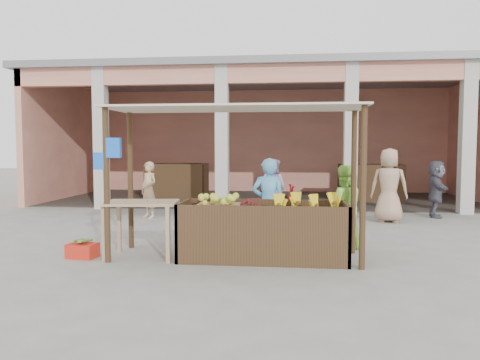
# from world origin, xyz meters

# --- Properties ---
(ground) EXTENTS (60.00, 60.00, 0.00)m
(ground) POSITION_xyz_m (0.00, 0.00, 0.00)
(ground) COLOR slate
(ground) RESTS_ON ground
(market_building) EXTENTS (14.40, 6.40, 4.20)m
(market_building) POSITION_xyz_m (0.05, 8.93, 2.70)
(market_building) COLOR tan
(market_building) RESTS_ON ground
(fruit_stall) EXTENTS (2.60, 0.95, 0.80)m
(fruit_stall) POSITION_xyz_m (0.50, 0.00, 0.40)
(fruit_stall) COLOR #46331C
(fruit_stall) RESTS_ON ground
(stall_awning) EXTENTS (4.09, 1.35, 2.39)m
(stall_awning) POSITION_xyz_m (-0.01, 0.06, 1.98)
(stall_awning) COLOR #46331C
(stall_awning) RESTS_ON ground
(banana_heap) EXTENTS (0.99, 0.54, 0.18)m
(banana_heap) POSITION_xyz_m (1.15, -0.02, 0.89)
(banana_heap) COLOR gold
(banana_heap) RESTS_ON fruit_stall
(melon_tray) EXTENTS (0.68, 0.59, 0.19)m
(melon_tray) POSITION_xyz_m (-0.21, 0.04, 0.89)
(melon_tray) COLOR #9F7652
(melon_tray) RESTS_ON fruit_stall
(berry_heap) EXTENTS (0.46, 0.38, 0.15)m
(berry_heap) POSITION_xyz_m (0.26, 0.03, 0.87)
(berry_heap) COLOR maroon
(berry_heap) RESTS_ON fruit_stall
(side_table) EXTENTS (1.19, 0.87, 0.90)m
(side_table) POSITION_xyz_m (-1.43, -0.07, 0.76)
(side_table) COLOR tan
(side_table) RESTS_ON ground
(papaya_pile) EXTENTS (0.68, 0.39, 0.19)m
(papaya_pile) POSITION_xyz_m (-1.43, -0.07, 1.00)
(papaya_pile) COLOR #43852B
(papaya_pile) RESTS_ON side_table
(red_crate) EXTENTS (0.48, 0.37, 0.23)m
(red_crate) POSITION_xyz_m (-2.37, -0.21, 0.11)
(red_crate) COLOR red
(red_crate) RESTS_ON ground
(plantain_bundle) EXTENTS (0.33, 0.23, 0.07)m
(plantain_bundle) POSITION_xyz_m (-2.37, -0.21, 0.26)
(plantain_bundle) COLOR #568E33
(plantain_bundle) RESTS_ON red_crate
(produce_sacks) EXTENTS (0.82, 0.77, 0.62)m
(produce_sacks) POSITION_xyz_m (2.65, 5.36, 0.31)
(produce_sacks) COLOR maroon
(produce_sacks) RESTS_ON ground
(vendor_blue) EXTENTS (0.64, 0.48, 1.68)m
(vendor_blue) POSITION_xyz_m (0.54, 0.77, 0.84)
(vendor_blue) COLOR #56A5D8
(vendor_blue) RESTS_ON ground
(vendor_green) EXTENTS (0.77, 0.50, 1.53)m
(vendor_green) POSITION_xyz_m (1.82, 0.97, 0.76)
(vendor_green) COLOR #97DB4B
(vendor_green) RESTS_ON ground
(motorcycle) EXTENTS (0.94, 2.08, 1.05)m
(motorcycle) POSITION_xyz_m (0.43, 2.14, 0.52)
(motorcycle) COLOR maroon
(motorcycle) RESTS_ON ground
(shopper_c) EXTENTS (1.03, 0.78, 1.92)m
(shopper_c) POSITION_xyz_m (3.20, 3.99, 0.96)
(shopper_c) COLOR tan
(shopper_c) RESTS_ON ground
(shopper_d) EXTENTS (0.83, 1.48, 1.51)m
(shopper_d) POSITION_xyz_m (4.54, 4.91, 0.75)
(shopper_d) COLOR #4D4B59
(shopper_d) RESTS_ON ground
(shopper_e) EXTENTS (0.68, 0.65, 1.46)m
(shopper_e) POSITION_xyz_m (-2.61, 4.04, 0.73)
(shopper_e) COLOR tan
(shopper_e) RESTS_ON ground
(shopper_f) EXTENTS (0.90, 0.79, 1.61)m
(shopper_f) POSITION_xyz_m (0.46, 4.59, 0.80)
(shopper_f) COLOR #A381AB
(shopper_f) RESTS_ON ground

